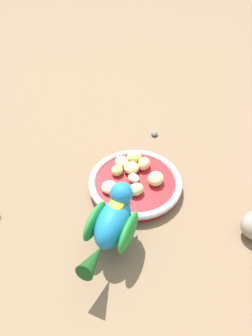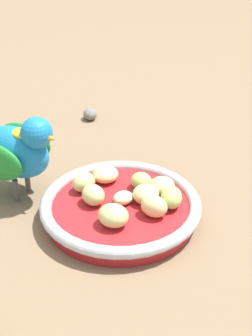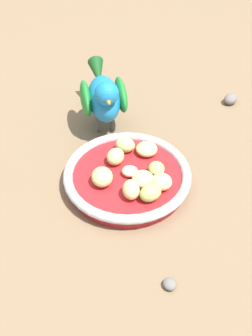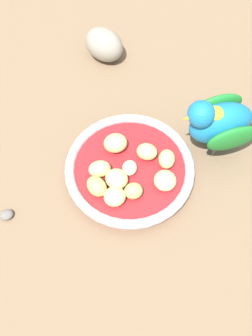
{
  "view_description": "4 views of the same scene",
  "coord_description": "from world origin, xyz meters",
  "px_view_note": "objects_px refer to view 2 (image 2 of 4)",
  "views": [
    {
      "loc": [
        -0.17,
        0.43,
        0.47
      ],
      "look_at": [
        -0.0,
        0.01,
        0.04
      ],
      "focal_mm": 32.64,
      "sensor_mm": 36.0,
      "label": 1
    },
    {
      "loc": [
        -0.47,
        -0.2,
        0.37
      ],
      "look_at": [
        -0.02,
        0.02,
        0.06
      ],
      "focal_mm": 54.86,
      "sensor_mm": 36.0,
      "label": 2
    },
    {
      "loc": [
        -0.13,
        -0.49,
        0.53
      ],
      "look_at": [
        -0.03,
        0.01,
        0.05
      ],
      "focal_mm": 51.97,
      "sensor_mm": 36.0,
      "label": 3
    },
    {
      "loc": [
        0.25,
        -0.06,
        0.54
      ],
      "look_at": [
        -0.01,
        0.01,
        0.05
      ],
      "focal_mm": 42.86,
      "sensor_mm": 36.0,
      "label": 4
    }
  ],
  "objects_px": {
    "apple_piece_4": "(141,181)",
    "apple_piece_7": "(105,174)",
    "apple_piece_6": "(154,206)",
    "apple_piece_8": "(93,195)",
    "apple_piece_5": "(171,197)",
    "parrot": "(13,149)",
    "pebble_0": "(90,114)",
    "apple_piece_1": "(84,182)",
    "apple_piece_3": "(113,216)",
    "apple_piece_0": "(123,198)",
    "apple_piece_2": "(162,186)",
    "apple_piece_9": "(145,194)",
    "feeding_bowl": "(121,208)"
  },
  "relations": [
    {
      "from": "feeding_bowl",
      "to": "apple_piece_3",
      "type": "distance_m",
      "value": 0.04
    },
    {
      "from": "apple_piece_6",
      "to": "apple_piece_8",
      "type": "relative_size",
      "value": 1.04
    },
    {
      "from": "apple_piece_8",
      "to": "pebble_0",
      "type": "xyz_separation_m",
      "value": [
        0.24,
        0.14,
        -0.02
      ]
    },
    {
      "from": "apple_piece_9",
      "to": "apple_piece_2",
      "type": "bearing_deg",
      "value": -21.77
    },
    {
      "from": "apple_piece_8",
      "to": "apple_piece_3",
      "type": "bearing_deg",
      "value": -123.16
    },
    {
      "from": "apple_piece_6",
      "to": "apple_piece_8",
      "type": "height_order",
      "value": "apple_piece_6"
    },
    {
      "from": "apple_piece_5",
      "to": "parrot",
      "type": "height_order",
      "value": "parrot"
    },
    {
      "from": "apple_piece_1",
      "to": "apple_piece_4",
      "type": "bearing_deg",
      "value": -59.49
    },
    {
      "from": "apple_piece_9",
      "to": "apple_piece_1",
      "type": "bearing_deg",
      "value": 98.07
    },
    {
      "from": "apple_piece_1",
      "to": "apple_piece_7",
      "type": "relative_size",
      "value": 0.9
    },
    {
      "from": "apple_piece_4",
      "to": "pebble_0",
      "type": "relative_size",
      "value": 0.97
    },
    {
      "from": "apple_piece_0",
      "to": "apple_piece_8",
      "type": "height_order",
      "value": "apple_piece_8"
    },
    {
      "from": "apple_piece_0",
      "to": "pebble_0",
      "type": "relative_size",
      "value": 0.92
    },
    {
      "from": "apple_piece_1",
      "to": "parrot",
      "type": "bearing_deg",
      "value": 102.44
    },
    {
      "from": "apple_piece_4",
      "to": "apple_piece_7",
      "type": "bearing_deg",
      "value": 95.13
    },
    {
      "from": "apple_piece_4",
      "to": "apple_piece_0",
      "type": "bearing_deg",
      "value": 172.04
    },
    {
      "from": "apple_piece_2",
      "to": "apple_piece_6",
      "type": "bearing_deg",
      "value": -168.08
    },
    {
      "from": "apple_piece_0",
      "to": "apple_piece_3",
      "type": "distance_m",
      "value": 0.04
    },
    {
      "from": "apple_piece_4",
      "to": "apple_piece_8",
      "type": "distance_m",
      "value": 0.07
    },
    {
      "from": "apple_piece_3",
      "to": "apple_piece_1",
      "type": "bearing_deg",
      "value": 54.6
    },
    {
      "from": "apple_piece_3",
      "to": "apple_piece_2",
      "type": "bearing_deg",
      "value": -15.61
    },
    {
      "from": "feeding_bowl",
      "to": "apple_piece_7",
      "type": "xyz_separation_m",
      "value": [
        0.04,
        0.04,
        0.01
      ]
    },
    {
      "from": "apple_piece_3",
      "to": "apple_piece_6",
      "type": "bearing_deg",
      "value": -42.33
    },
    {
      "from": "apple_piece_3",
      "to": "apple_piece_8",
      "type": "xyz_separation_m",
      "value": [
        0.03,
        0.04,
        -0.0
      ]
    },
    {
      "from": "apple_piece_1",
      "to": "apple_piece_2",
      "type": "bearing_deg",
      "value": -67.3
    },
    {
      "from": "apple_piece_9",
      "to": "pebble_0",
      "type": "relative_size",
      "value": 1.21
    },
    {
      "from": "apple_piece_0",
      "to": "parrot",
      "type": "height_order",
      "value": "parrot"
    },
    {
      "from": "apple_piece_4",
      "to": "apple_piece_8",
      "type": "height_order",
      "value": "apple_piece_8"
    },
    {
      "from": "apple_piece_0",
      "to": "apple_piece_9",
      "type": "height_order",
      "value": "apple_piece_9"
    },
    {
      "from": "feeding_bowl",
      "to": "apple_piece_1",
      "type": "distance_m",
      "value": 0.06
    },
    {
      "from": "apple_piece_2",
      "to": "pebble_0",
      "type": "distance_m",
      "value": 0.28
    },
    {
      "from": "apple_piece_2",
      "to": "apple_piece_5",
      "type": "relative_size",
      "value": 0.94
    },
    {
      "from": "apple_piece_8",
      "to": "parrot",
      "type": "relative_size",
      "value": 0.19
    },
    {
      "from": "apple_piece_4",
      "to": "apple_piece_8",
      "type": "bearing_deg",
      "value": 146.53
    },
    {
      "from": "apple_piece_4",
      "to": "pebble_0",
      "type": "distance_m",
      "value": 0.26
    },
    {
      "from": "apple_piece_4",
      "to": "apple_piece_6",
      "type": "height_order",
      "value": "apple_piece_6"
    },
    {
      "from": "apple_piece_3",
      "to": "apple_piece_4",
      "type": "bearing_deg",
      "value": 2.97
    },
    {
      "from": "apple_piece_5",
      "to": "apple_piece_1",
      "type": "bearing_deg",
      "value": 98.36
    },
    {
      "from": "apple_piece_8",
      "to": "apple_piece_5",
      "type": "bearing_deg",
      "value": -67.21
    },
    {
      "from": "apple_piece_6",
      "to": "apple_piece_5",
      "type": "bearing_deg",
      "value": -22.21
    },
    {
      "from": "apple_piece_1",
      "to": "parrot",
      "type": "height_order",
      "value": "parrot"
    },
    {
      "from": "apple_piece_1",
      "to": "apple_piece_2",
      "type": "distance_m",
      "value": 0.1
    },
    {
      "from": "apple_piece_1",
      "to": "apple_piece_3",
      "type": "xyz_separation_m",
      "value": [
        -0.05,
        -0.07,
        0.0
      ]
    },
    {
      "from": "apple_piece_3",
      "to": "apple_piece_0",
      "type": "bearing_deg",
      "value": 12.59
    },
    {
      "from": "apple_piece_3",
      "to": "apple_piece_8",
      "type": "relative_size",
      "value": 1.14
    },
    {
      "from": "parrot",
      "to": "apple_piece_8",
      "type": "bearing_deg",
      "value": 0.13
    },
    {
      "from": "apple_piece_1",
      "to": "apple_piece_6",
      "type": "relative_size",
      "value": 0.94
    },
    {
      "from": "apple_piece_0",
      "to": "apple_piece_1",
      "type": "xyz_separation_m",
      "value": [
        0.0,
        0.06,
        0.0
      ]
    },
    {
      "from": "feeding_bowl",
      "to": "apple_piece_8",
      "type": "xyz_separation_m",
      "value": [
        -0.01,
        0.03,
        0.02
      ]
    },
    {
      "from": "apple_piece_1",
      "to": "apple_piece_5",
      "type": "bearing_deg",
      "value": -81.64
    }
  ]
}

